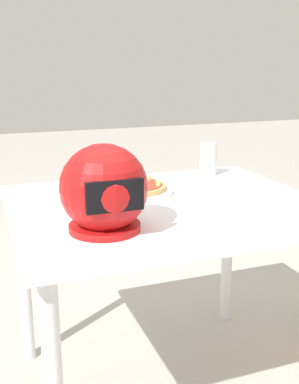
# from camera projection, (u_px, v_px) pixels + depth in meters

# --- Properties ---
(dining_table) EXTENTS (1.05, 0.86, 0.73)m
(dining_table) POSITION_uv_depth(u_px,v_px,m) (166.00, 228.00, 1.65)
(dining_table) COLOR white
(dining_table) RESTS_ON ground
(pizza_plate) EXTENTS (0.29, 0.29, 0.01)m
(pizza_plate) POSITION_uv_depth(u_px,v_px,m) (134.00, 191.00, 1.75)
(pizza_plate) COLOR white
(pizza_plate) RESTS_ON dining_table
(pizza) EXTENTS (0.23, 0.23, 0.05)m
(pizza) POSITION_uv_depth(u_px,v_px,m) (134.00, 187.00, 1.74)
(pizza) COLOR tan
(pizza) RESTS_ON pizza_plate
(motorcycle_helmet) EXTENTS (0.25, 0.25, 0.25)m
(motorcycle_helmet) POSITION_uv_depth(u_px,v_px,m) (104.00, 190.00, 1.33)
(motorcycle_helmet) COLOR #B21414
(motorcycle_helmet) RESTS_ON dining_table
(drinking_glass) EXTENTS (0.07, 0.07, 0.14)m
(drinking_glass) POSITION_uv_depth(u_px,v_px,m) (208.00, 159.00, 2.00)
(drinking_glass) COLOR silver
(drinking_glass) RESTS_ON dining_table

